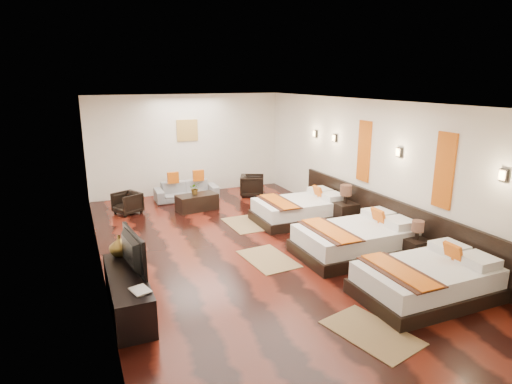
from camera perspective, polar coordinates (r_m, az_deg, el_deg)
name	(u,v)px	position (r m, az deg, el deg)	size (l,w,h in m)	color
floor	(252,249)	(8.43, -0.48, -7.58)	(5.50, 9.50, 0.01)	black
ceiling	(252,102)	(7.80, -0.52, 11.80)	(5.50, 9.50, 0.01)	white
back_wall	(188,144)	(12.44, -9.04, 6.25)	(5.50, 0.01, 2.80)	silver
left_wall	(95,194)	(7.42, -20.50, -0.27)	(0.01, 9.50, 2.80)	silver
right_wall	(373,167)	(9.39, 15.20, 3.17)	(0.01, 9.50, 2.80)	silver
headboard_panel	(393,222)	(9.01, 17.73, -3.77)	(0.08, 6.60, 0.90)	black
bed_near	(427,280)	(7.09, 21.77, -10.81)	(2.07, 1.30, 0.79)	black
bed_mid	(356,240)	(8.32, 13.12, -6.18)	(2.18, 1.37, 0.83)	black
bed_far	(300,210)	(10.03, 5.90, -2.34)	(2.06, 1.29, 0.79)	black
nightstand_a	(416,248)	(8.26, 20.39, -6.97)	(0.40, 0.40, 0.79)	black
nightstand_b	(345,211)	(9.84, 11.68, -2.54)	(0.47, 0.47, 0.94)	black
jute_mat_near	(371,333)	(6.08, 15.03, -17.56)	(0.75, 1.20, 0.01)	olive
jute_mat_mid	(268,259)	(7.99, 1.62, -8.84)	(0.75, 1.20, 0.01)	olive
jute_mat_far	(245,224)	(9.81, -1.43, -4.26)	(0.75, 1.20, 0.01)	olive
tv_console	(128,293)	(6.51, -16.61, -12.66)	(0.50, 1.80, 0.55)	black
tv	(127,252)	(6.40, -16.68, -7.58)	(1.00, 0.13, 0.57)	black
book	(132,293)	(5.84, -16.07, -12.73)	(0.21, 0.29, 0.03)	black
figurine	(120,246)	(7.00, -17.62, -6.78)	(0.32, 0.32, 0.33)	brown
sofa	(186,191)	(11.88, -9.20, 0.17)	(1.69, 0.66, 0.49)	gray
armchair_left	(127,203)	(10.96, -16.68, -1.41)	(0.57, 0.59, 0.53)	black
armchair_right	(252,186)	(12.09, -0.50, 0.86)	(0.64, 0.65, 0.59)	black
coffee_table	(197,202)	(10.91, -7.83, -1.35)	(1.00, 0.50, 0.40)	black
table_plant	(195,188)	(10.87, -8.08, 0.49)	(0.27, 0.24, 0.30)	#2B521B
orange_panel_a	(444,171)	(7.95, 23.68, 2.61)	(0.04, 0.40, 1.30)	#D86014
orange_panel_b	(364,151)	(9.55, 14.12, 5.27)	(0.04, 0.40, 1.30)	#D86014
sconce_near	(503,175)	(7.21, 29.95, 1.96)	(0.07, 0.12, 0.18)	black
sconce_mid	(399,152)	(8.68, 18.42, 5.04)	(0.07, 0.12, 0.18)	black
sconce_far	(335,138)	(10.40, 10.40, 7.05)	(0.07, 0.12, 0.18)	black
sconce_lounge	(315,134)	(11.16, 7.84, 7.66)	(0.07, 0.12, 0.18)	black
gold_artwork	(187,130)	(12.37, -9.09, 8.07)	(0.60, 0.04, 0.60)	#AD873F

